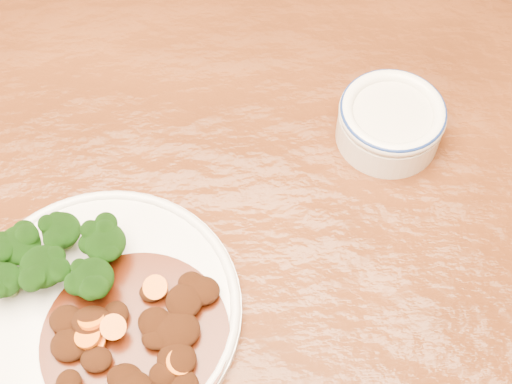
{
  "coord_description": "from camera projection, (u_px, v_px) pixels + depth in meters",
  "views": [
    {
      "loc": [
        0.12,
        -0.37,
        1.44
      ],
      "look_at": [
        0.11,
        0.05,
        0.77
      ],
      "focal_mm": 50.0,
      "sensor_mm": 36.0,
      "label": 1
    }
  ],
  "objects": [
    {
      "name": "mince_stew",
      "position": [
        140.0,
        335.0,
        0.7
      ],
      "size": [
        0.19,
        0.19,
        0.03
      ],
      "color": "#4F1A08",
      "rests_on": "dinner_plate"
    },
    {
      "name": "dining_table",
      "position": [
        159.0,
        273.0,
        0.84
      ],
      "size": [
        1.56,
        1.0,
        0.75
      ],
      "rotation": [
        0.0,
        0.0,
        0.07
      ],
      "color": "#602C11",
      "rests_on": "ground"
    },
    {
      "name": "dinner_plate",
      "position": [
        101.0,
        311.0,
        0.72
      ],
      "size": [
        0.29,
        0.29,
        0.02
      ],
      "rotation": [
        0.0,
        0.0,
        -0.25
      ],
      "color": "white",
      "rests_on": "dining_table"
    },
    {
      "name": "dip_bowl",
      "position": [
        390.0,
        121.0,
        0.83
      ],
      "size": [
        0.12,
        0.12,
        0.06
      ],
      "rotation": [
        0.0,
        0.0,
        0.03
      ],
      "color": "white",
      "rests_on": "dining_table"
    },
    {
      "name": "broccoli_florets",
      "position": [
        57.0,
        257.0,
        0.72
      ],
      "size": [
        0.14,
        0.1,
        0.05
      ],
      "color": "#73914B",
      "rests_on": "dinner_plate"
    }
  ]
}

